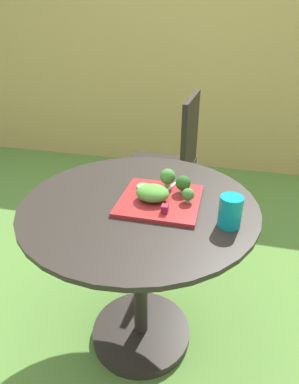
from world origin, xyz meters
name	(u,v)px	position (x,y,z in m)	size (l,w,h in m)	color
ground_plane	(141,334)	(0.00, 0.00, 0.00)	(12.00, 12.00, 0.00)	#568438
bamboo_fence	(200,89)	(0.00, 2.04, 0.72)	(8.00, 0.08, 1.44)	tan
patio_table	(140,260)	(0.00, 0.00, 0.44)	(0.85, 0.85, 0.70)	#28231E
patio_chair	(171,156)	(-0.04, 0.89, 0.53)	(0.46, 0.46, 0.90)	black
salad_plate	(160,200)	(0.07, 0.02, 0.71)	(0.28, 0.28, 0.01)	maroon
drinking_glass	(230,213)	(0.32, -0.08, 0.75)	(0.07, 0.07, 0.10)	#0F8C93
fork	(165,192)	(0.08, 0.06, 0.72)	(0.06, 0.15, 0.00)	silver
lettuce_mound	(152,193)	(0.05, 0.00, 0.75)	(0.12, 0.10, 0.06)	#519338
broccoli_floret_0	(168,177)	(0.08, 0.11, 0.76)	(0.06, 0.06, 0.07)	#99B770
broccoli_floret_1	(188,195)	(0.17, 0.02, 0.75)	(0.04, 0.04, 0.05)	#99B770
broccoli_floret_2	(183,183)	(0.15, 0.08, 0.76)	(0.06, 0.06, 0.07)	#99B770
cucumber_slice_0	(143,186)	(-0.01, 0.09, 0.72)	(0.05, 0.05, 0.01)	#8EB766
beet_chunk_0	(165,209)	(0.11, -0.07, 0.73)	(0.03, 0.02, 0.03)	maroon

